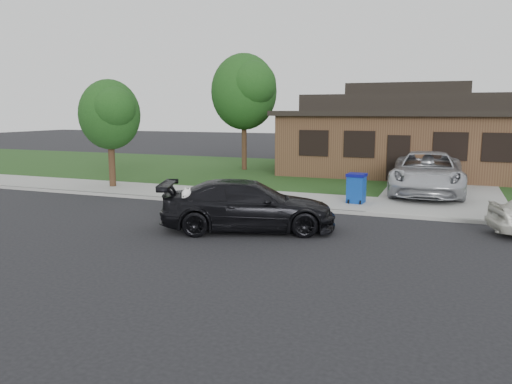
% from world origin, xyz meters
% --- Properties ---
extents(ground, '(120.00, 120.00, 0.00)m').
position_xyz_m(ground, '(0.00, 0.00, 0.00)').
color(ground, black).
rests_on(ground, ground).
extents(sidewalk, '(60.00, 3.00, 0.12)m').
position_xyz_m(sidewalk, '(0.00, 5.00, 0.06)').
color(sidewalk, gray).
rests_on(sidewalk, ground).
extents(curb, '(60.00, 0.12, 0.12)m').
position_xyz_m(curb, '(0.00, 3.50, 0.06)').
color(curb, gray).
rests_on(curb, ground).
extents(lawn, '(60.00, 13.00, 0.13)m').
position_xyz_m(lawn, '(0.00, 13.00, 0.07)').
color(lawn, '#193814').
rests_on(lawn, ground).
extents(driveway, '(4.50, 13.00, 0.14)m').
position_xyz_m(driveway, '(6.00, 10.00, 0.07)').
color(driveway, gray).
rests_on(driveway, ground).
extents(sedan, '(5.32, 3.56, 1.43)m').
position_xyz_m(sedan, '(0.92, 0.24, 0.72)').
color(sedan, black).
rests_on(sedan, ground).
extents(minivan, '(2.91, 5.98, 1.64)m').
position_xyz_m(minivan, '(5.40, 8.06, 0.96)').
color(minivan, '#B8BAC0').
rests_on(minivan, driveway).
extents(recycling_bin, '(0.68, 0.71, 1.05)m').
position_xyz_m(recycling_bin, '(3.15, 5.04, 0.65)').
color(recycling_bin, navy).
rests_on(recycling_bin, sidewalk).
extents(house, '(12.60, 8.60, 4.65)m').
position_xyz_m(house, '(4.00, 15.00, 2.13)').
color(house, '#422B1C').
rests_on(house, ground).
extents(tree_0, '(3.78, 3.60, 6.34)m').
position_xyz_m(tree_0, '(-4.34, 12.88, 4.48)').
color(tree_0, '#332114').
rests_on(tree_0, ground).
extents(tree_2, '(2.73, 2.60, 4.59)m').
position_xyz_m(tree_2, '(-7.38, 5.11, 3.27)').
color(tree_2, '#332114').
rests_on(tree_2, ground).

